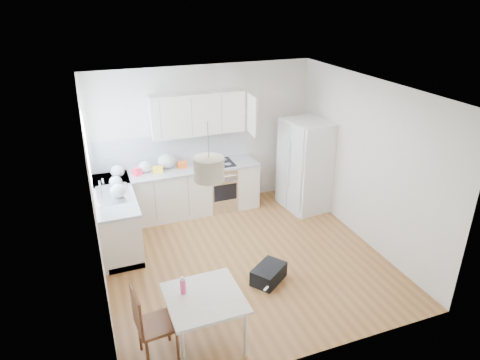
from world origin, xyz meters
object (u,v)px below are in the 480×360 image
Objects in this scene: dining_chair at (157,323)px; dining_table at (205,302)px; refrigerator at (307,165)px; gym_bag at (269,274)px.

dining_table is at bearing -5.07° from dining_chair.
dining_chair is at bearing -147.15° from refrigerator.
dining_chair reaches higher than dining_table.
refrigerator is at bearing 33.63° from dining_chair.
gym_bag is at bearing -136.43° from refrigerator.
refrigerator is 3.92m from dining_table.
refrigerator is 1.80× the size of dining_chair.
dining_table is at bearing 178.55° from gym_bag.
dining_chair is (-0.56, -0.00, -0.13)m from dining_table.
gym_bag is (1.76, 0.82, -0.36)m from dining_chair.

